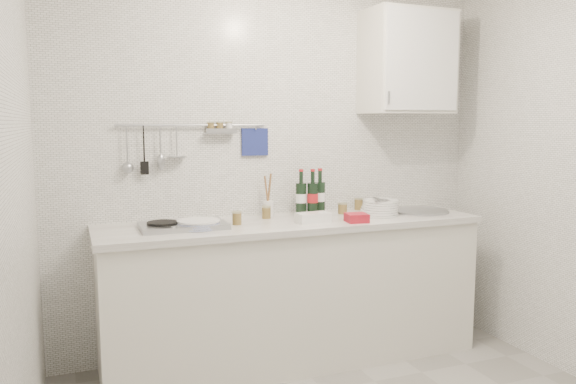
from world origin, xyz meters
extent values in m
cube|color=silver|center=(0.00, 1.40, 1.25)|extent=(3.00, 0.02, 2.50)
cube|color=silver|center=(-1.50, 0.00, 1.25)|extent=(0.02, 2.80, 2.50)
cube|color=silver|center=(0.00, 1.10, 0.44)|extent=(2.40, 0.60, 0.88)
cube|color=silver|center=(0.00, 1.10, 0.90)|extent=(2.44, 0.64, 0.04)
cube|color=black|center=(0.00, 1.12, 0.05)|extent=(2.34, 0.52, 0.10)
cube|color=#93969B|center=(-0.70, 1.10, 0.94)|extent=(0.50, 0.32, 0.03)
cylinder|color=black|center=(-0.82, 1.10, 0.96)|extent=(0.18, 0.18, 0.01)
cylinder|color=black|center=(-0.58, 1.10, 0.96)|extent=(0.18, 0.18, 0.01)
cylinder|color=#93969B|center=(0.95, 1.10, 0.93)|extent=(0.40, 0.40, 0.02)
cylinder|color=#93969B|center=(0.95, 1.10, 0.87)|extent=(0.34, 0.34, 0.10)
cylinder|color=#93969B|center=(-0.58, 1.37, 1.52)|extent=(0.95, 0.02, 0.02)
cube|color=navy|center=(-0.16, 1.39, 1.41)|extent=(0.18, 0.02, 0.18)
cube|color=silver|center=(0.90, 1.22, 1.95)|extent=(0.60, 0.35, 0.70)
cube|color=white|center=(0.90, 1.04, 1.95)|extent=(0.56, 0.01, 0.66)
cylinder|color=#93969B|center=(0.64, 1.03, 1.70)|extent=(0.01, 0.01, 0.08)
cylinder|color=#44559A|center=(-0.63, 1.06, 0.93)|extent=(0.27, 0.27, 0.01)
cylinder|color=#44559A|center=(-0.63, 1.06, 0.94)|extent=(0.27, 0.27, 0.01)
cylinder|color=#44559A|center=(-0.62, 1.07, 0.95)|extent=(0.26, 0.26, 0.01)
cylinder|color=#44559A|center=(-0.62, 1.07, 0.96)|extent=(0.25, 0.25, 0.01)
cylinder|color=white|center=(0.60, 1.07, 0.93)|extent=(0.26, 0.26, 0.01)
cylinder|color=white|center=(0.61, 1.08, 0.94)|extent=(0.26, 0.26, 0.01)
cylinder|color=white|center=(0.62, 1.08, 0.96)|extent=(0.25, 0.25, 0.01)
cylinder|color=white|center=(0.62, 1.09, 0.97)|extent=(0.25, 0.25, 0.01)
cylinder|color=white|center=(0.63, 1.09, 0.98)|extent=(0.24, 0.24, 0.01)
cylinder|color=white|center=(0.64, 1.10, 1.00)|extent=(0.23, 0.23, 0.01)
cylinder|color=white|center=(0.64, 1.10, 1.01)|extent=(0.23, 0.23, 0.01)
cube|color=white|center=(0.09, 0.98, 0.95)|extent=(0.21, 0.12, 0.06)
cube|color=red|center=(0.35, 0.90, 0.95)|extent=(0.15, 0.15, 0.05)
cylinder|color=white|center=(-0.10, 1.30, 0.97)|extent=(0.07, 0.07, 0.10)
cylinder|color=brown|center=(-0.09, 1.30, 1.10)|extent=(0.03, 0.05, 0.21)
cylinder|color=brown|center=(-0.11, 1.31, 1.09)|extent=(0.03, 0.04, 0.19)
cylinder|color=brown|center=(-0.13, 1.23, 0.96)|extent=(0.06, 0.06, 0.07)
cylinder|color=tan|center=(-0.13, 1.23, 1.00)|extent=(0.06, 0.06, 0.01)
cylinder|color=brown|center=(0.60, 1.34, 0.96)|extent=(0.06, 0.06, 0.07)
cylinder|color=tan|center=(0.60, 1.34, 1.00)|extent=(0.06, 0.06, 0.01)
cylinder|color=brown|center=(0.41, 1.22, 0.95)|extent=(0.06, 0.06, 0.06)
cylinder|color=tan|center=(0.41, 1.22, 0.99)|extent=(0.07, 0.07, 0.01)
cylinder|color=brown|center=(-0.38, 1.09, 0.96)|extent=(0.06, 0.06, 0.07)
cylinder|color=tan|center=(-0.38, 1.09, 1.00)|extent=(0.06, 0.06, 0.01)
camera|label=1|loc=(-1.31, -2.16, 1.53)|focal=35.00mm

